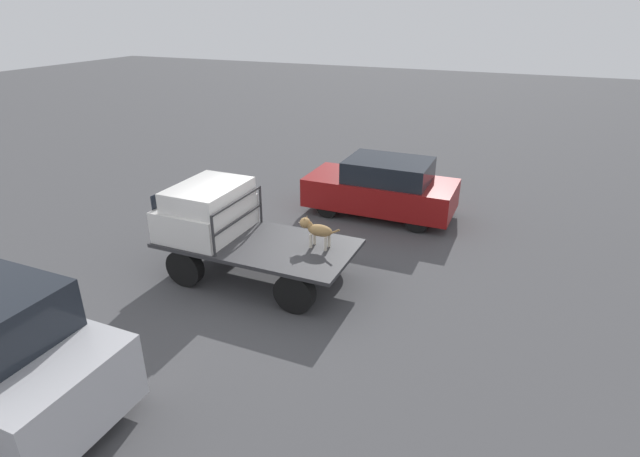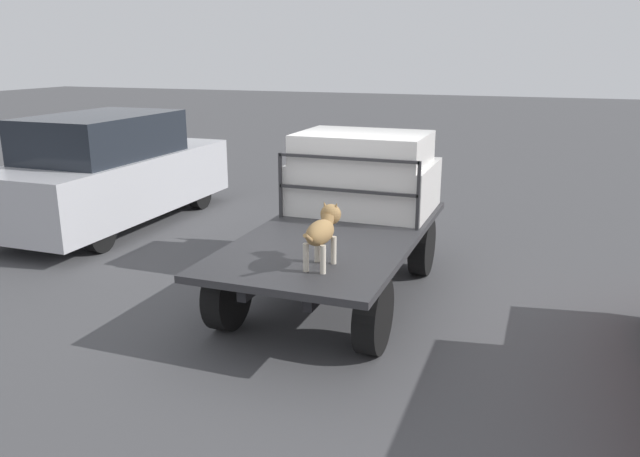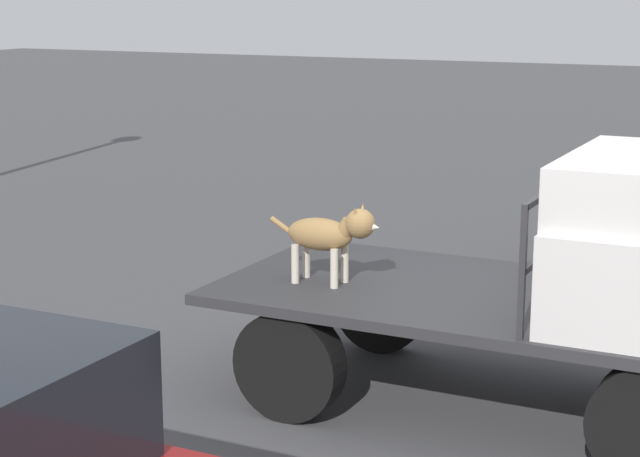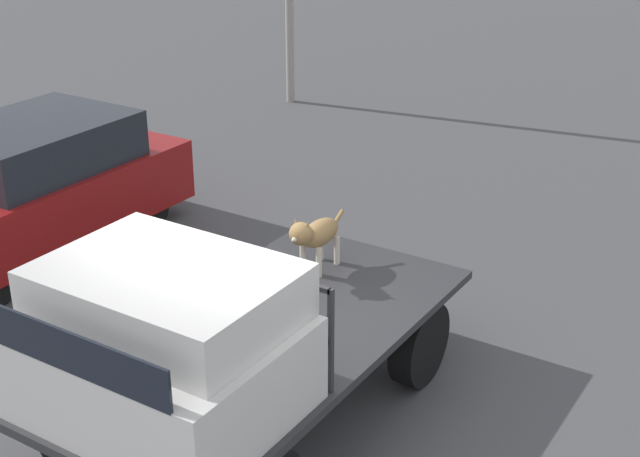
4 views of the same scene
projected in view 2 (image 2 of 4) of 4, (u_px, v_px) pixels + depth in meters
The scene contains 6 objects.
ground_plane at pixel (335, 297), 8.06m from camera, with size 80.00×80.00×0.00m, color #474749.
flatbed_truck at pixel (336, 250), 7.89m from camera, with size 4.14×2.04×0.88m.
truck_cab at pixel (364, 174), 8.78m from camera, with size 1.52×1.92×1.11m.
truck_headboard at pixel (347, 180), 8.05m from camera, with size 0.04×1.92×0.88m.
dog at pixel (323, 229), 6.51m from camera, with size 0.92×0.25×0.64m.
parked_pickup_far at pixel (112, 172), 11.22m from camera, with size 4.92×1.93×2.02m.
Camera 2 is at (-7.12, -2.41, 3.06)m, focal length 35.00 mm.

